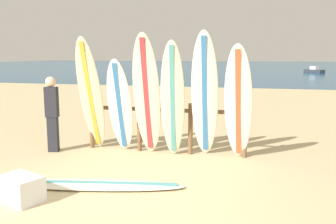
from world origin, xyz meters
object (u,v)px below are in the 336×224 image
surfboard_leaning_center_right (205,96)px  surfboard_leaning_right (238,105)px  surfboard_lying_on_sand (92,184)px  surfboard_leaning_center (173,100)px  small_boat_offshore (314,70)px  surfboard_leaning_center_left (147,95)px  cooler_box (21,189)px  surfboard_leaning_far_left (91,95)px  surfboard_leaning_left (120,106)px  beachgoer_standing (52,111)px  surfboard_rack (164,121)px

surfboard_leaning_center_right → surfboard_leaning_right: size_ratio=1.11×
surfboard_lying_on_sand → surfboard_leaning_right: bearing=41.0°
surfboard_leaning_center → small_boat_offshore: 36.00m
surfboard_leaning_center_left → cooler_box: 3.03m
surfboard_leaning_center_left → cooler_box: (-0.99, -2.67, -1.03)m
surfboard_leaning_far_left → cooler_box: (0.20, -2.66, -1.00)m
surfboard_leaning_left → surfboard_leaning_center_right: 1.73m
surfboard_leaning_left → surfboard_leaning_center_right: surfboard_leaning_center_right is taller
small_boat_offshore → surfboard_leaning_left: bearing=-103.4°
beachgoer_standing → cooler_box: beachgoer_standing is taller
surfboard_leaning_far_left → small_boat_offshore: 36.36m
surfboard_leaning_center_left → surfboard_leaning_center_right: surfboard_leaning_center_right is taller
surfboard_rack → surfboard_leaning_center_left: 0.68m
surfboard_leaning_far_left → surfboard_leaning_left: bearing=2.4°
small_boat_offshore → surfboard_leaning_right: bearing=-99.7°
surfboard_leaning_center → surfboard_leaning_center_right: size_ratio=0.93×
surfboard_rack → beachgoer_standing: bearing=-167.6°
surfboard_leaning_left → surfboard_leaning_right: bearing=-3.1°
beachgoer_standing → small_boat_offshore: bearing=74.6°
surfboard_leaning_center_right → surfboard_leaning_center_left: bearing=-178.8°
cooler_box → surfboard_leaning_center_left: bearing=91.0°
surfboard_leaning_center_left → surfboard_lying_on_sand: 2.27m
cooler_box → surfboard_leaning_center: bearing=81.1°
surfboard_leaning_center_right → beachgoer_standing: (-3.11, -0.23, -0.36)m
surfboard_leaning_center_right → surfboard_leaning_right: surfboard_leaning_center_right is taller
surfboard_rack → beachgoer_standing: (-2.26, -0.49, 0.20)m
surfboard_rack → cooler_box: size_ratio=5.56×
beachgoer_standing → surfboard_leaning_far_left: bearing=13.9°
surfboard_leaning_left → surfboard_leaning_center: 1.12m
surfboard_lying_on_sand → beachgoer_standing: (-1.68, 1.71, 0.82)m
small_boat_offshore → surfboard_rack: bearing=-102.1°
surfboard_leaning_center_left → surfboard_leaning_center_right: size_ratio=0.99×
surfboard_leaning_center_right → beachgoer_standing: bearing=-175.7°
surfboard_lying_on_sand → surfboard_leaning_left: bearing=98.2°
surfboard_leaning_center_left → surfboard_lying_on_sand: bearing=-98.6°
surfboard_rack → surfboard_leaning_right: 1.61m
surfboard_leaning_right → small_boat_offshore: surfboard_leaning_right is taller
surfboard_leaning_center_left → small_boat_offshore: bearing=77.5°
surfboard_leaning_center_left → beachgoer_standing: 2.01m
surfboard_leaning_left → cooler_box: size_ratio=3.22×
surfboard_leaning_left → surfboard_leaning_center_right: size_ratio=0.79×
surfboard_leaning_left → surfboard_leaning_center: surfboard_leaning_center is taller
surfboard_leaning_center → beachgoer_standing: bearing=-176.4°
surfboard_leaning_center_right → beachgoer_standing: surfboard_leaning_center_right is taller
surfboard_leaning_far_left → cooler_box: size_ratio=3.92×
surfboard_leaning_far_left → surfboard_leaning_left: 0.66m
surfboard_leaning_left → small_boat_offshore: (8.37, 35.19, -0.71)m
surfboard_lying_on_sand → beachgoer_standing: 2.53m
surfboard_lying_on_sand → cooler_box: 1.04m
surfboard_leaning_left → surfboard_lying_on_sand: bearing=-81.8°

